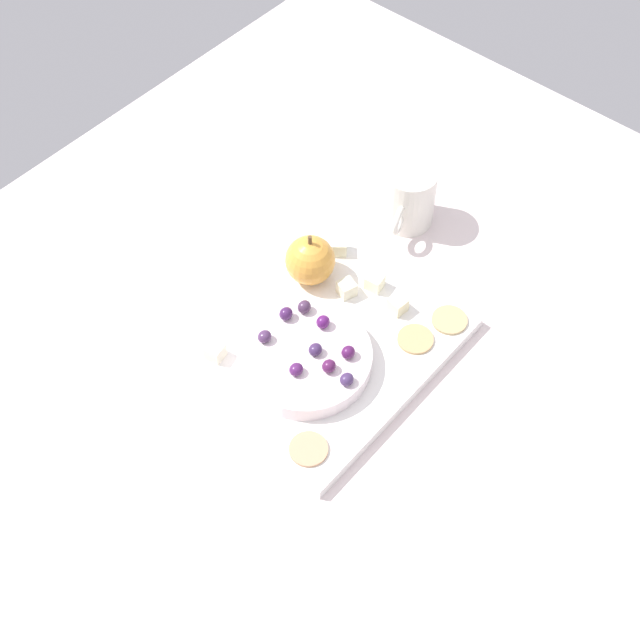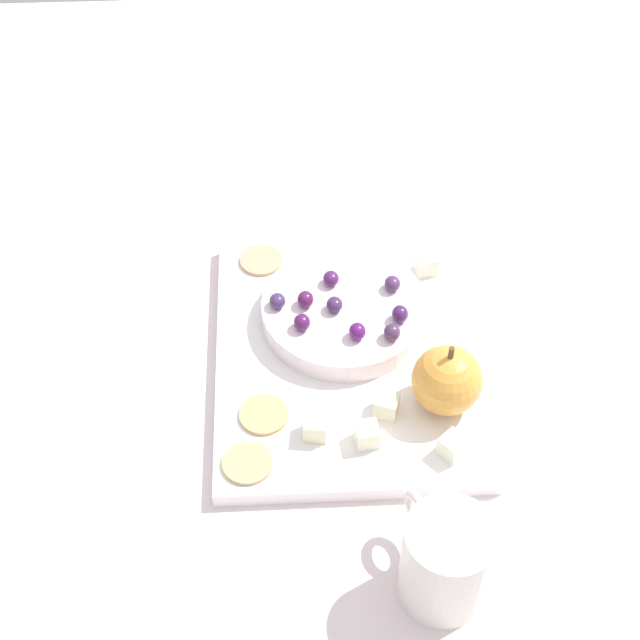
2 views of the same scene
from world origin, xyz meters
The scene contains 23 objects.
table centered at (0.00, 0.00, 2.27)cm, with size 132.45×108.73×4.54cm, color silver.
platter centered at (-4.07, -0.20, 5.37)cm, with size 32.02×25.35×1.66cm, color white.
serving_dish centered at (-0.48, 0.16, 7.37)cm, with size 16.39×16.39×2.34cm, color white.
apple_whole centered at (-10.85, -8.62, 9.47)cm, with size 6.54×6.54×6.54cm, color gold.
apple_stem centered at (-10.85, -8.62, 13.34)cm, with size 0.50×0.50×1.20cm, color brown.
cheese_cube_0 centered at (-16.56, -8.55, 7.24)cm, with size 2.08×2.08×2.08cm, color white.
cheese_cube_1 centered at (6.43, -9.03, 7.24)cm, with size 2.08×2.08×2.08cm, color #EBE6CA.
cheese_cube_2 centered at (-11.72, -3.15, 7.24)cm, with size 2.08×2.08×2.08cm, color #F2EBC7.
cheese_cube_3 centered at (-13.93, 3.48, 7.24)cm, with size 2.08×2.08×2.08cm, color #F9EFBE.
cheese_cube_4 centered at (-14.94, -1.06, 7.24)cm, with size 2.08×2.08×2.08cm, color #F9F4CD.
cracker_0 centered at (-16.85, 9.61, 6.40)cm, with size 4.55×4.55×0.40cm, color tan.
cracker_1 centered at (-11.64, 8.13, 6.40)cm, with size 4.55×4.55×0.40cm, color tan.
cracker_2 centered at (8.70, 8.19, 6.40)cm, with size 4.55×4.55×0.40cm, color tan.
grape_0 centered at (0.11, 3.81, 9.34)cm, with size 1.76×1.59×1.61cm, color #521C4C.
grape_1 centered at (-2.43, -5.23, 9.38)cm, with size 1.76×1.59×1.67cm, color #442054.
grape_2 centered at (2.83, 1.14, 9.26)cm, with size 1.76×1.59×1.43cm, color #4F1F59.
grape_3 centered at (-4.71, -4.23, 9.36)cm, with size 1.76×1.59×1.64cm, color #4A2F4D.
grape_4 centered at (-3.02, 4.26, 9.34)cm, with size 1.76×1.59×1.60cm, color #4F1A51.
grape_5 centered at (-0.79, 1.00, 9.27)cm, with size 1.76×1.59×1.45cm, color #402854.
grape_6 centered at (-0.20, 6.56, 9.25)cm, with size 1.76×1.59×1.42cm, color #432D5A.
grape_7 centered at (-4.46, -0.95, 9.37)cm, with size 1.76×1.59×1.66cm, color #571A63.
grape_8 centered at (1.79, -4.92, 9.28)cm, with size 1.76×1.59×1.47cm, color #4D2F57.
cup centered at (-28.54, -6.08, 9.02)cm, with size 10.13×7.22×8.95cm.
Camera 1 is at (44.54, 40.84, 96.62)cm, focal length 49.72 mm.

